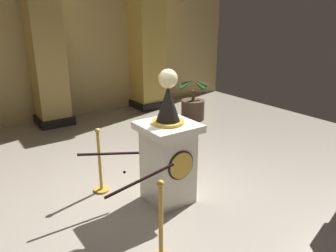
{
  "coord_description": "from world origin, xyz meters",
  "views": [
    {
      "loc": [
        -2.15,
        -3.61,
        2.61
      ],
      "look_at": [
        0.3,
        -0.1,
        1.15
      ],
      "focal_mm": 35.23,
      "sensor_mm": 36.0,
      "label": 1
    }
  ],
  "objects_px": {
    "potted_palm_right": "(193,107)",
    "stanchion_near": "(100,170)",
    "stanchion_far": "(161,233)",
    "pedestal_clock": "(168,153)"
  },
  "relations": [
    {
      "from": "stanchion_near",
      "to": "potted_palm_right",
      "type": "relative_size",
      "value": 0.94
    },
    {
      "from": "potted_palm_right",
      "to": "pedestal_clock",
      "type": "bearing_deg",
      "value": -134.12
    },
    {
      "from": "pedestal_clock",
      "to": "stanchion_near",
      "type": "distance_m",
      "value": 1.14
    },
    {
      "from": "pedestal_clock",
      "to": "stanchion_far",
      "type": "xyz_separation_m",
      "value": [
        -0.79,
        -0.99,
        -0.41
      ]
    },
    {
      "from": "potted_palm_right",
      "to": "stanchion_far",
      "type": "bearing_deg",
      "value": -132.75
    },
    {
      "from": "potted_palm_right",
      "to": "stanchion_near",
      "type": "bearing_deg",
      "value": -149.43
    },
    {
      "from": "stanchion_near",
      "to": "stanchion_far",
      "type": "xyz_separation_m",
      "value": [
        -0.09,
        -1.79,
        -0.01
      ]
    },
    {
      "from": "stanchion_far",
      "to": "stanchion_near",
      "type": "bearing_deg",
      "value": 87.28
    },
    {
      "from": "stanchion_near",
      "to": "potted_palm_right",
      "type": "distance_m",
      "value": 4.03
    },
    {
      "from": "stanchion_far",
      "to": "potted_palm_right",
      "type": "xyz_separation_m",
      "value": [
        3.55,
        3.84,
        -0.03
      ]
    }
  ]
}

